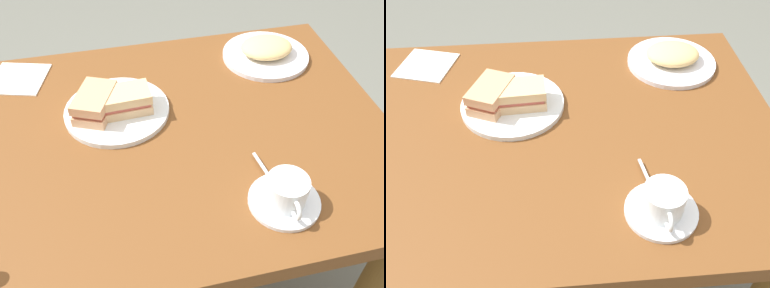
% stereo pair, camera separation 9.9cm
% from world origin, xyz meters
% --- Properties ---
extents(ground_plane, '(6.00, 6.00, 0.00)m').
position_xyz_m(ground_plane, '(0.00, 0.00, 0.00)').
color(ground_plane, slate).
extents(dining_table, '(1.21, 0.84, 0.71)m').
position_xyz_m(dining_table, '(0.00, 0.00, 0.60)').
color(dining_table, brown).
rests_on(dining_table, ground_plane).
extents(sandwich_plate, '(0.27, 0.27, 0.01)m').
position_xyz_m(sandwich_plate, '(-0.07, 0.10, 0.72)').
color(sandwich_plate, white).
rests_on(sandwich_plate, dining_table).
extents(sandwich_front, '(0.15, 0.09, 0.06)m').
position_xyz_m(sandwich_front, '(-0.06, 0.09, 0.75)').
color(sandwich_front, '#DEB583').
rests_on(sandwich_front, sandwich_plate).
extents(sandwich_back, '(0.13, 0.15, 0.06)m').
position_xyz_m(sandwich_back, '(-0.13, 0.10, 0.75)').
color(sandwich_back, tan).
rests_on(sandwich_back, sandwich_plate).
extents(coffee_saucer, '(0.15, 0.15, 0.01)m').
position_xyz_m(coffee_saucer, '(0.24, -0.27, 0.72)').
color(coffee_saucer, white).
rests_on(coffee_saucer, dining_table).
extents(coffee_cup, '(0.09, 0.12, 0.06)m').
position_xyz_m(coffee_cup, '(0.24, -0.28, 0.75)').
color(coffee_cup, white).
rests_on(coffee_cup, coffee_saucer).
extents(spoon, '(0.03, 0.10, 0.01)m').
position_xyz_m(spoon, '(0.23, -0.20, 0.72)').
color(spoon, silver).
rests_on(spoon, coffee_saucer).
extents(side_plate, '(0.26, 0.26, 0.01)m').
position_xyz_m(side_plate, '(0.39, 0.26, 0.72)').
color(side_plate, white).
rests_on(side_plate, dining_table).
extents(side_food_pile, '(0.16, 0.13, 0.04)m').
position_xyz_m(side_food_pile, '(0.39, 0.26, 0.75)').
color(side_food_pile, '#E6C27B').
rests_on(side_food_pile, side_plate).
extents(napkin, '(0.19, 0.19, 0.00)m').
position_xyz_m(napkin, '(-0.34, 0.31, 0.71)').
color(napkin, white).
rests_on(napkin, dining_table).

